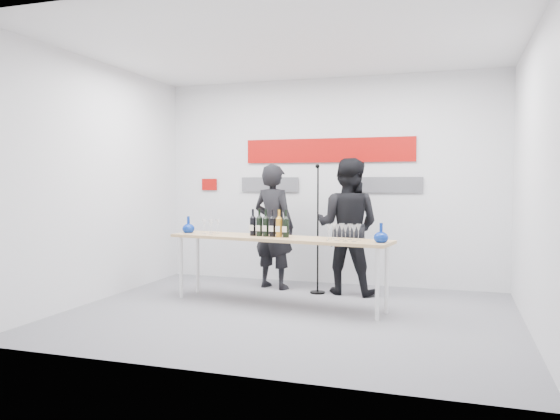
{
  "coord_description": "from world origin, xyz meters",
  "views": [
    {
      "loc": [
        1.77,
        -5.83,
        1.5
      ],
      "look_at": [
        -0.26,
        0.48,
        1.15
      ],
      "focal_mm": 35.0,
      "sensor_mm": 36.0,
      "label": 1
    }
  ],
  "objects": [
    {
      "name": "back_wall",
      "position": [
        0.0,
        2.0,
        1.5
      ],
      "size": [
        5.0,
        0.04,
        3.0
      ],
      "primitive_type": "cube",
      "color": "silver",
      "rests_on": "ground"
    },
    {
      "name": "tasting_table",
      "position": [
        -0.26,
        0.38,
        0.77
      ],
      "size": [
        2.82,
        0.96,
        0.83
      ],
      "rotation": [
        0.0,
        0.0,
        -0.15
      ],
      "color": "tan",
      "rests_on": "ground"
    },
    {
      "name": "signage",
      "position": [
        -0.06,
        1.97,
        1.81
      ],
      "size": [
        3.38,
        0.02,
        0.79
      ],
      "color": "#A30A07",
      "rests_on": "back_wall"
    },
    {
      "name": "presenter_left",
      "position": [
        -0.64,
        1.37,
        0.87
      ],
      "size": [
        0.73,
        0.58,
        1.74
      ],
      "primitive_type": "imported",
      "rotation": [
        0.0,
        0.0,
        2.84
      ],
      "color": "black",
      "rests_on": "ground"
    },
    {
      "name": "decanter_left",
      "position": [
        -1.53,
        0.54,
        0.94
      ],
      "size": [
        0.16,
        0.16,
        0.21
      ],
      "primitive_type": null,
      "color": "navy",
      "rests_on": "tasting_table"
    },
    {
      "name": "mic_stand",
      "position": [
        0.03,
        1.22,
        0.53
      ],
      "size": [
        0.2,
        0.2,
        1.73
      ],
      "rotation": [
        0.0,
        0.0,
        -0.38
      ],
      "color": "black",
      "rests_on": "ground"
    },
    {
      "name": "glasses_left",
      "position": [
        -1.2,
        0.52,
        0.92
      ],
      "size": [
        0.19,
        0.24,
        0.18
      ],
      "color": "silver",
      "rests_on": "tasting_table"
    },
    {
      "name": "decanter_right",
      "position": [
        1.01,
        0.16,
        0.94
      ],
      "size": [
        0.16,
        0.16,
        0.21
      ],
      "primitive_type": null,
      "color": "navy",
      "rests_on": "tasting_table"
    },
    {
      "name": "ground",
      "position": [
        0.0,
        0.0,
        0.0
      ],
      "size": [
        5.0,
        5.0,
        0.0
      ],
      "primitive_type": "plane",
      "color": "slate",
      "rests_on": "ground"
    },
    {
      "name": "wine_bottles",
      "position": [
        -0.37,
        0.4,
        1.0
      ],
      "size": [
        0.53,
        0.15,
        0.33
      ],
      "rotation": [
        0.0,
        0.0,
        -0.15
      ],
      "color": "black",
      "rests_on": "tasting_table"
    },
    {
      "name": "presenter_right",
      "position": [
        0.41,
        1.34,
        0.9
      ],
      "size": [
        0.95,
        0.78,
        1.8
      ],
      "primitive_type": "imported",
      "rotation": [
        0.0,
        0.0,
        3.02
      ],
      "color": "black",
      "rests_on": "ground"
    },
    {
      "name": "glasses_right",
      "position": [
        0.57,
        0.26,
        0.92
      ],
      "size": [
        0.38,
        0.27,
        0.18
      ],
      "color": "silver",
      "rests_on": "tasting_table"
    }
  ]
}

